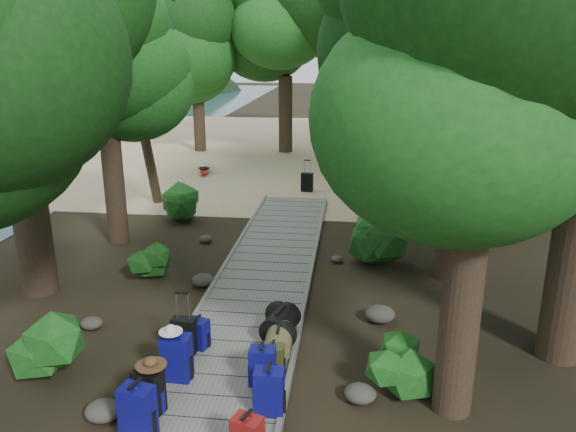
% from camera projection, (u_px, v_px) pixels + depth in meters
% --- Properties ---
extents(ground, '(120.00, 120.00, 0.00)m').
position_uv_depth(ground, '(258.00, 296.00, 11.18)').
color(ground, black).
rests_on(ground, ground).
extents(sand_beach, '(40.00, 22.00, 0.02)m').
position_uv_depth(sand_beach, '(316.00, 149.00, 26.35)').
color(sand_beach, '#C8B287').
rests_on(sand_beach, ground).
extents(boardwalk, '(2.00, 12.00, 0.12)m').
position_uv_depth(boardwalk, '(266.00, 273.00, 12.11)').
color(boardwalk, slate).
rests_on(boardwalk, ground).
extents(backpack_left_a, '(0.45, 0.36, 0.76)m').
position_uv_depth(backpack_left_a, '(137.00, 409.00, 6.93)').
color(backpack_left_a, navy).
rests_on(backpack_left_a, boardwalk).
extents(backpack_left_b, '(0.43, 0.35, 0.69)m').
position_uv_depth(backpack_left_b, '(149.00, 389.00, 7.39)').
color(backpack_left_b, black).
rests_on(backpack_left_b, boardwalk).
extents(backpack_left_c, '(0.42, 0.31, 0.76)m').
position_uv_depth(backpack_left_c, '(177.00, 355.00, 8.12)').
color(backpack_left_c, navy).
rests_on(backpack_left_c, boardwalk).
extents(backpack_left_d, '(0.41, 0.35, 0.53)m').
position_uv_depth(backpack_left_d, '(197.00, 332.00, 9.01)').
color(backpack_left_d, navy).
rests_on(backpack_left_d, boardwalk).
extents(backpack_right_b, '(0.39, 0.28, 0.70)m').
position_uv_depth(backpack_right_b, '(269.00, 389.00, 7.38)').
color(backpack_right_b, navy).
rests_on(backpack_right_b, boardwalk).
extents(backpack_right_c, '(0.37, 0.27, 0.63)m').
position_uv_depth(backpack_right_c, '(262.00, 364.00, 8.02)').
color(backpack_right_c, navy).
rests_on(backpack_right_c, boardwalk).
extents(backpack_right_d, '(0.33, 0.24, 0.50)m').
position_uv_depth(backpack_right_d, '(273.00, 358.00, 8.30)').
color(backpack_right_d, '#3C421A').
rests_on(backpack_right_d, boardwalk).
extents(duffel_right_khaki, '(0.44, 0.65, 0.43)m').
position_uv_depth(duffel_right_khaki, '(279.00, 342.00, 8.82)').
color(duffel_right_khaki, brown).
rests_on(duffel_right_khaki, boardwalk).
extents(duffel_right_black, '(0.64, 0.83, 0.46)m').
position_uv_depth(duffel_right_black, '(280.00, 324.00, 9.34)').
color(duffel_right_black, black).
rests_on(duffel_right_black, boardwalk).
extents(suitcase_on_boardwalk, '(0.40, 0.24, 0.59)m').
position_uv_depth(suitcase_on_boardwalk, '(184.00, 335.00, 8.84)').
color(suitcase_on_boardwalk, black).
rests_on(suitcase_on_boardwalk, boardwalk).
extents(lone_suitcase_on_sand, '(0.41, 0.26, 0.62)m').
position_uv_depth(lone_suitcase_on_sand, '(307.00, 182.00, 18.84)').
color(lone_suitcase_on_sand, black).
rests_on(lone_suitcase_on_sand, sand_beach).
extents(hat_brown, '(0.41, 0.41, 0.12)m').
position_uv_depth(hat_brown, '(151.00, 361.00, 7.29)').
color(hat_brown, '#51351E').
rests_on(hat_brown, backpack_left_b).
extents(hat_white, '(0.34, 0.34, 0.11)m').
position_uv_depth(hat_white, '(171.00, 328.00, 7.98)').
color(hat_white, silver).
rests_on(hat_white, backpack_left_c).
extents(kayak, '(1.14, 3.04, 0.30)m').
position_uv_depth(kayak, '(204.00, 170.00, 21.44)').
color(kayak, '#9F0D0D').
rests_on(kayak, sand_beach).
extents(sun_lounger, '(1.18, 1.76, 0.54)m').
position_uv_depth(sun_lounger, '(399.00, 173.00, 20.38)').
color(sun_lounger, silver).
rests_on(sun_lounger, sand_beach).
extents(tree_right_a, '(4.47, 4.47, 7.45)m').
position_uv_depth(tree_right_a, '(478.00, 141.00, 6.64)').
color(tree_right_a, black).
rests_on(tree_right_a, ground).
extents(tree_right_c, '(5.15, 5.15, 8.91)m').
position_uv_depth(tree_right_c, '(467.00, 63.00, 10.77)').
color(tree_right_c, black).
rests_on(tree_right_c, ground).
extents(tree_right_d, '(5.56, 5.56, 10.19)m').
position_uv_depth(tree_right_d, '(526.00, 30.00, 12.83)').
color(tree_right_d, black).
rests_on(tree_right_d, ground).
extents(tree_right_e, '(4.88, 4.88, 8.79)m').
position_uv_depth(tree_right_e, '(431.00, 58.00, 15.71)').
color(tree_right_e, black).
rests_on(tree_right_e, ground).
extents(tree_right_f, '(6.25, 6.25, 11.16)m').
position_uv_depth(tree_right_f, '(500.00, 17.00, 17.37)').
color(tree_right_f, black).
rests_on(tree_right_f, ground).
extents(tree_left_b, '(5.49, 5.49, 9.88)m').
position_uv_depth(tree_left_b, '(5.00, 36.00, 9.92)').
color(tree_left_b, black).
rests_on(tree_left_b, ground).
extents(tree_left_c, '(4.13, 4.13, 7.18)m').
position_uv_depth(tree_left_c, '(106.00, 98.00, 13.18)').
color(tree_left_c, black).
rests_on(tree_left_c, ground).
extents(tree_back_a, '(5.16, 5.16, 8.93)m').
position_uv_depth(tree_back_a, '(285.00, 51.00, 24.45)').
color(tree_back_a, black).
rests_on(tree_back_a, ground).
extents(tree_back_b, '(6.32, 6.32, 11.28)m').
position_uv_depth(tree_back_b, '(358.00, 22.00, 24.25)').
color(tree_back_b, black).
rests_on(tree_back_b, ground).
extents(tree_back_c, '(4.92, 4.92, 8.85)m').
position_uv_depth(tree_back_c, '(427.00, 52.00, 24.46)').
color(tree_back_c, black).
rests_on(tree_back_c, ground).
extents(tree_back_d, '(4.48, 4.48, 7.47)m').
position_uv_depth(tree_back_d, '(197.00, 68.00, 24.87)').
color(tree_back_d, black).
rests_on(tree_back_d, ground).
extents(palm_right_a, '(4.46, 4.46, 7.61)m').
position_uv_depth(palm_right_a, '(390.00, 80.00, 16.05)').
color(palm_right_a, '#174613').
rests_on(palm_right_a, ground).
extents(palm_right_b, '(4.83, 4.83, 9.33)m').
position_uv_depth(palm_right_b, '(464.00, 47.00, 19.37)').
color(palm_right_b, '#174613').
rests_on(palm_right_b, ground).
extents(palm_right_c, '(4.12, 4.12, 6.56)m').
position_uv_depth(palm_right_c, '(366.00, 82.00, 22.43)').
color(palm_right_c, '#174613').
rests_on(palm_right_c, ground).
extents(palm_left_a, '(4.08, 4.08, 6.49)m').
position_uv_depth(palm_left_a, '(142.00, 98.00, 16.69)').
color(palm_left_a, '#174613').
rests_on(palm_left_a, ground).
extents(rock_left_a, '(0.49, 0.44, 0.27)m').
position_uv_depth(rock_left_a, '(103.00, 411.00, 7.48)').
color(rock_left_a, '#4C473F').
rests_on(rock_left_a, ground).
extents(rock_left_b, '(0.39, 0.35, 0.21)m').
position_uv_depth(rock_left_b, '(92.00, 323.00, 9.87)').
color(rock_left_b, '#4C473F').
rests_on(rock_left_b, ground).
extents(rock_left_c, '(0.47, 0.42, 0.26)m').
position_uv_depth(rock_left_c, '(203.00, 280.00, 11.59)').
color(rock_left_c, '#4C473F').
rests_on(rock_left_c, ground).
extents(rock_left_d, '(0.33, 0.30, 0.18)m').
position_uv_depth(rock_left_d, '(206.00, 239.00, 14.13)').
color(rock_left_d, '#4C473F').
rests_on(rock_left_d, ground).
extents(rock_right_a, '(0.46, 0.41, 0.25)m').
position_uv_depth(rock_right_a, '(360.00, 394.00, 7.86)').
color(rock_right_a, '#4C473F').
rests_on(rock_right_a, ground).
extents(rock_right_b, '(0.54, 0.49, 0.30)m').
position_uv_depth(rock_right_b, '(380.00, 314.00, 10.11)').
color(rock_right_b, '#4C473F').
rests_on(rock_right_b, ground).
extents(rock_right_c, '(0.28, 0.25, 0.15)m').
position_uv_depth(rock_right_c, '(337.00, 259.00, 12.86)').
color(rock_right_c, '#4C473F').
rests_on(rock_right_c, ground).
extents(shrub_left_a, '(1.14, 1.14, 1.03)m').
position_uv_depth(shrub_left_a, '(50.00, 348.00, 8.30)').
color(shrub_left_a, '#164A16').
rests_on(shrub_left_a, ground).
extents(shrub_left_b, '(0.80, 0.80, 0.72)m').
position_uv_depth(shrub_left_b, '(151.00, 264.00, 11.82)').
color(shrub_left_b, '#164A16').
rests_on(shrub_left_b, ground).
extents(shrub_left_c, '(1.21, 1.21, 1.09)m').
position_uv_depth(shrub_left_c, '(176.00, 203.00, 15.65)').
color(shrub_left_c, '#164A16').
rests_on(shrub_left_c, ground).
extents(shrub_right_a, '(0.91, 0.91, 0.82)m').
position_uv_depth(shrub_right_a, '(396.00, 364.00, 8.08)').
color(shrub_right_a, '#164A16').
rests_on(shrub_right_a, ground).
extents(shrub_right_b, '(1.31, 1.31, 1.18)m').
position_uv_depth(shrub_right_b, '(380.00, 238.00, 12.70)').
color(shrub_right_b, '#164A16').
rests_on(shrub_right_b, ground).
extents(shrub_right_c, '(0.74, 0.74, 0.67)m').
position_uv_depth(shrub_right_c, '(369.00, 206.00, 16.05)').
color(shrub_right_c, '#164A16').
rests_on(shrub_right_c, ground).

